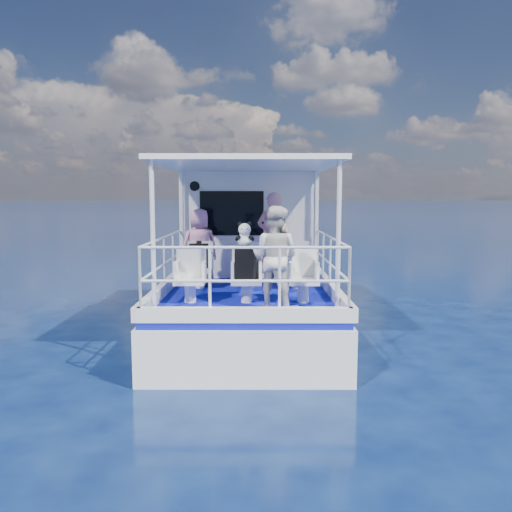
{
  "coord_description": "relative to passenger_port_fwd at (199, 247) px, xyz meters",
  "views": [
    {
      "loc": [
        0.16,
        -8.92,
        2.54
      ],
      "look_at": [
        0.15,
        -0.4,
        1.56
      ],
      "focal_mm": 35.0,
      "sensor_mm": 36.0,
      "label": 1
    }
  ],
  "objects": [
    {
      "name": "ground",
      "position": [
        0.94,
        -0.56,
        -1.63
      ],
      "size": [
        2000.0,
        2000.0,
        0.0
      ],
      "primitive_type": "plane",
      "color": "#08153E",
      "rests_on": "ground"
    },
    {
      "name": "hull",
      "position": [
        0.94,
        0.44,
        -1.63
      ],
      "size": [
        3.0,
        7.0,
        1.6
      ],
      "primitive_type": "cube",
      "color": "white",
      "rests_on": "ground"
    },
    {
      "name": "deck",
      "position": [
        0.94,
        0.44,
        -0.78
      ],
      "size": [
        2.9,
        6.9,
        0.1
      ],
      "primitive_type": "cube",
      "color": "#090E80",
      "rests_on": "hull"
    },
    {
      "name": "cabin",
      "position": [
        0.94,
        1.74,
        0.37
      ],
      "size": [
        2.85,
        2.0,
        2.2
      ],
      "primitive_type": "cube",
      "color": "white",
      "rests_on": "deck"
    },
    {
      "name": "canopy",
      "position": [
        0.94,
        -0.76,
        1.51
      ],
      "size": [
        3.0,
        3.2,
        0.08
      ],
      "primitive_type": "cube",
      "color": "white",
      "rests_on": "cabin"
    },
    {
      "name": "canopy_posts",
      "position": [
        0.94,
        -0.81,
        0.37
      ],
      "size": [
        2.77,
        2.97,
        2.2
      ],
      "color": "white",
      "rests_on": "deck"
    },
    {
      "name": "railings",
      "position": [
        0.94,
        -1.14,
        -0.23
      ],
      "size": [
        2.84,
        3.59,
        1.0
      ],
      "primitive_type": null,
      "color": "white",
      "rests_on": "deck"
    },
    {
      "name": "seat_port_fwd",
      "position": [
        0.04,
        -0.36,
        -0.54
      ],
      "size": [
        0.48,
        0.46,
        0.38
      ],
      "primitive_type": "cube",
      "color": "silver",
      "rests_on": "deck"
    },
    {
      "name": "seat_center_fwd",
      "position": [
        0.94,
        -0.36,
        -0.54
      ],
      "size": [
        0.48,
        0.46,
        0.38
      ],
      "primitive_type": "cube",
      "color": "silver",
      "rests_on": "deck"
    },
    {
      "name": "seat_stbd_fwd",
      "position": [
        1.84,
        -0.36,
        -0.54
      ],
      "size": [
        0.48,
        0.46,
        0.38
      ],
      "primitive_type": "cube",
      "color": "silver",
      "rests_on": "deck"
    },
    {
      "name": "seat_port_aft",
      "position": [
        0.04,
        -1.66,
        -0.54
      ],
      "size": [
        0.48,
        0.46,
        0.38
      ],
      "primitive_type": "cube",
      "color": "silver",
      "rests_on": "deck"
    },
    {
      "name": "seat_center_aft",
      "position": [
        0.94,
        -1.66,
        -0.54
      ],
      "size": [
        0.48,
        0.46,
        0.38
      ],
      "primitive_type": "cube",
      "color": "silver",
      "rests_on": "deck"
    },
    {
      "name": "seat_stbd_aft",
      "position": [
        1.84,
        -1.66,
        -0.54
      ],
      "size": [
        0.48,
        0.46,
        0.38
      ],
      "primitive_type": "cube",
      "color": "silver",
      "rests_on": "deck"
    },
    {
      "name": "passenger_port_fwd",
      "position": [
        0.0,
        0.0,
        0.0
      ],
      "size": [
        0.65,
        0.56,
        1.47
      ],
      "primitive_type": "imported",
      "rotation": [
        0.0,
        0.0,
        3.5
      ],
      "color": "#CA82A5",
      "rests_on": "deck"
    },
    {
      "name": "passenger_stbd_fwd",
      "position": [
        1.43,
        0.2,
        0.16
      ],
      "size": [
        0.71,
        0.52,
        1.78
      ],
      "primitive_type": "imported",
      "rotation": [
        0.0,
        0.0,
        2.98
      ],
      "color": "pink",
      "rests_on": "deck"
    },
    {
      "name": "passenger_stbd_aft",
      "position": [
        1.37,
        -2.12,
        0.04
      ],
      "size": [
        0.92,
        0.84,
        1.54
      ],
      "primitive_type": "imported",
      "rotation": [
        0.0,
        0.0,
        2.71
      ],
      "color": "silver",
      "rests_on": "deck"
    },
    {
      "name": "backpack_port",
      "position": [
        0.03,
        -0.39,
        -0.13
      ],
      "size": [
        0.34,
        0.19,
        0.44
      ],
      "primitive_type": "cube",
      "color": "black",
      "rests_on": "seat_port_fwd"
    },
    {
      "name": "backpack_center",
      "position": [
        0.92,
        -1.69,
        -0.1
      ],
      "size": [
        0.34,
        0.19,
        0.51
      ],
      "primitive_type": "cube",
      "color": "black",
      "rests_on": "seat_center_aft"
    },
    {
      "name": "compact_camera",
      "position": [
        0.04,
        -0.38,
        0.12
      ],
      "size": [
        0.09,
        0.06,
        0.06
      ],
      "primitive_type": "cube",
      "color": "black",
      "rests_on": "backpack_port"
    },
    {
      "name": "panda",
      "position": [
        0.91,
        -1.69,
        0.35
      ],
      "size": [
        0.25,
        0.21,
        0.39
      ],
      "primitive_type": null,
      "color": "silver",
      "rests_on": "backpack_center"
    }
  ]
}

